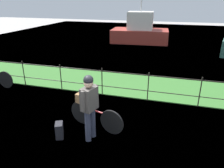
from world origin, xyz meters
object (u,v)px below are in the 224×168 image
terrier_dog (84,92)px  moored_boat_mid (140,31)px  wooden_crate (84,98)px  cyclist_person (89,102)px  bicycle_main (95,116)px  backpack_on_paving (59,130)px

terrier_dog → moored_boat_mid: 12.37m
wooden_crate → cyclist_person: (0.39, -0.57, 0.21)m
bicycle_main → backpack_on_paving: (-0.72, -0.65, -0.15)m
bicycle_main → terrier_dog: (-0.32, 0.08, 0.64)m
backpack_on_paving → moored_boat_mid: 13.11m
bicycle_main → backpack_on_paving: bearing=-137.7°
bicycle_main → cyclist_person: (0.05, -0.48, 0.65)m
cyclist_person → backpack_on_paving: cyclist_person is taller
terrier_dog → backpack_on_paving: size_ratio=0.81×
wooden_crate → terrier_dog: size_ratio=1.23×
wooden_crate → terrier_dog: terrier_dog is taller
wooden_crate → moored_boat_mid: moored_boat_mid is taller
terrier_dog → moored_boat_mid: bearing=92.5°
cyclist_person → backpack_on_paving: bearing=-167.0°
cyclist_person → moored_boat_mid: (-0.92, 12.91, -0.16)m
wooden_crate → cyclist_person: 0.72m
bicycle_main → moored_boat_mid: (-0.87, 12.44, 0.49)m
bicycle_main → moored_boat_mid: 12.48m
bicycle_main → backpack_on_paving: size_ratio=4.02×
terrier_dog → cyclist_person: cyclist_person is taller
bicycle_main → wooden_crate: bearing=165.5°
terrier_dog → backpack_on_paving: terrier_dog is taller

